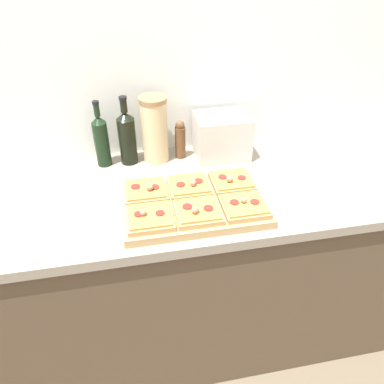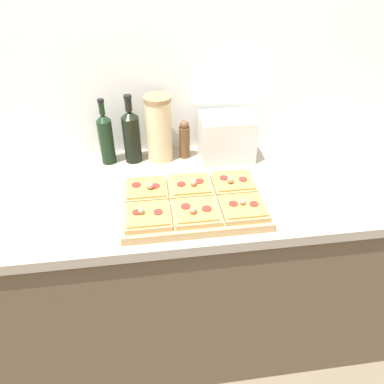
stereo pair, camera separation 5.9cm
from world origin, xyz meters
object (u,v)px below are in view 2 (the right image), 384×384
olive_oil_bottle (106,138)px  toaster_oven (227,137)px  grain_jar_tall (159,129)px  pepper_mill (185,139)px  wine_bottle (131,135)px  cutting_board (193,205)px

olive_oil_bottle → toaster_oven: bearing=-2.7°
grain_jar_tall → pepper_mill: bearing=0.0°
wine_bottle → pepper_mill: size_ratio=1.71×
toaster_oven → olive_oil_bottle: bearing=177.3°
olive_oil_bottle → wine_bottle: 0.11m
pepper_mill → toaster_oven: toaster_oven is taller
olive_oil_bottle → grain_jar_tall: 0.22m
cutting_board → grain_jar_tall: grain_jar_tall is taller
cutting_board → grain_jar_tall: bearing=103.9°
grain_jar_tall → cutting_board: bearing=-76.1°
cutting_board → olive_oil_bottle: bearing=130.1°
cutting_board → wine_bottle: bearing=119.2°
cutting_board → toaster_oven: toaster_oven is taller
cutting_board → grain_jar_tall: size_ratio=1.80×
wine_bottle → grain_jar_tall: wine_bottle is taller
pepper_mill → wine_bottle: bearing=-180.0°
wine_bottle → olive_oil_bottle: bearing=180.0°
grain_jar_tall → pepper_mill: 0.12m
olive_oil_bottle → toaster_oven: size_ratio=1.12×
cutting_board → pepper_mill: 0.38m
wine_bottle → toaster_oven: wine_bottle is taller
cutting_board → toaster_oven: (0.19, 0.35, 0.08)m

